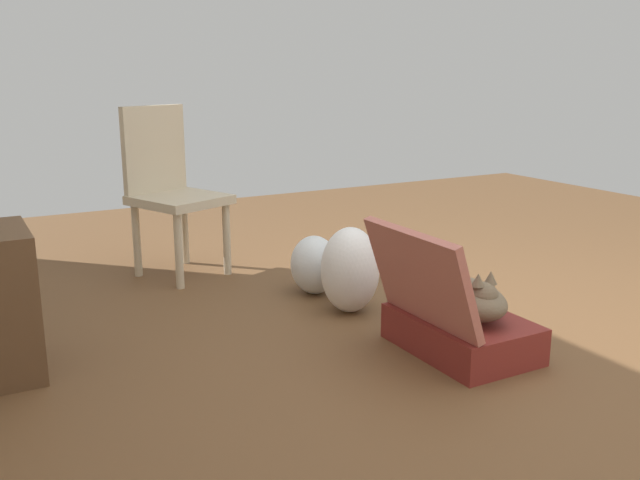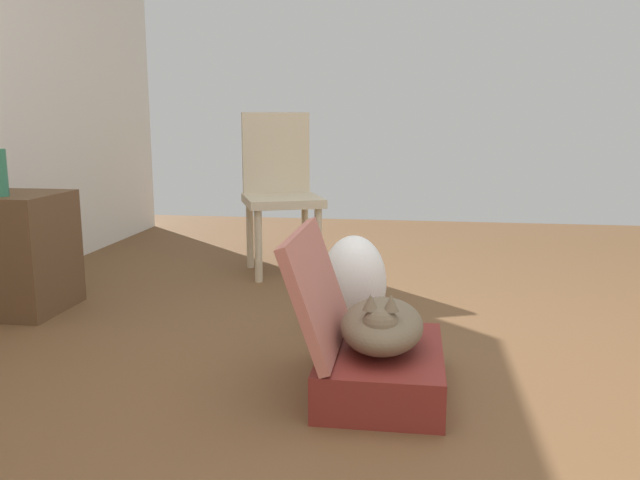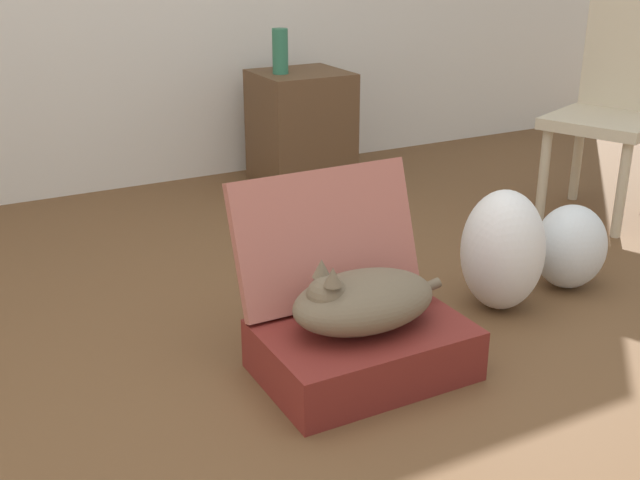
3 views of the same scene
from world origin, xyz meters
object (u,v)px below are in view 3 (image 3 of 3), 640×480
(cat, at_px, (361,300))
(chair, at_px, (614,103))
(vase_tall, at_px, (280,51))
(side_table, at_px, (301,128))
(suitcase_base, at_px, (363,350))
(plastic_bag_white, at_px, (503,250))
(plastic_bag_clear, at_px, (570,247))

(cat, relative_size, chair, 0.54)
(vase_tall, bearing_deg, side_table, 3.04)
(suitcase_base, bearing_deg, plastic_bag_white, 13.70)
(plastic_bag_white, bearing_deg, plastic_bag_clear, 2.80)
(chair, bearing_deg, side_table, -158.48)
(suitcase_base, relative_size, side_table, 1.04)
(vase_tall, xyz_separation_m, chair, (1.14, -1.08, -0.17))
(suitcase_base, xyz_separation_m, vase_tall, (0.59, 1.79, 0.61))
(cat, xyz_separation_m, vase_tall, (0.60, 1.79, 0.45))
(cat, height_order, side_table, side_table)
(plastic_bag_clear, xyz_separation_m, chair, (0.74, 0.54, 0.36))
(plastic_bag_white, distance_m, chair, 1.25)
(plastic_bag_white, relative_size, plastic_bag_clear, 1.36)
(cat, xyz_separation_m, chair, (1.74, 0.71, 0.27))
(plastic_bag_white, distance_m, vase_tall, 1.70)
(plastic_bag_clear, xyz_separation_m, side_table, (-0.28, 1.62, 0.13))
(vase_tall, bearing_deg, suitcase_base, -108.33)
(suitcase_base, relative_size, cat, 1.15)
(plastic_bag_clear, relative_size, side_table, 0.54)
(plastic_bag_clear, relative_size, vase_tall, 1.45)
(vase_tall, bearing_deg, cat, -108.59)
(cat, height_order, chair, chair)
(side_table, height_order, vase_tall, vase_tall)
(cat, distance_m, plastic_bag_clear, 1.02)
(plastic_bag_clear, xyz_separation_m, vase_tall, (-0.39, 1.62, 0.53))
(suitcase_base, height_order, plastic_bag_white, plastic_bag_white)
(plastic_bag_white, relative_size, chair, 0.44)
(suitcase_base, height_order, chair, chair)
(plastic_bag_clear, relative_size, chair, 0.32)
(suitcase_base, bearing_deg, chair, 22.46)
(suitcase_base, xyz_separation_m, plastic_bag_white, (0.65, 0.16, 0.14))
(plastic_bag_white, distance_m, side_table, 1.64)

